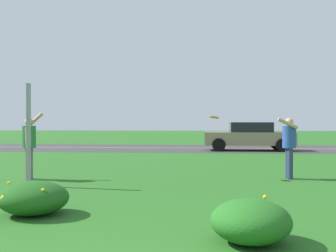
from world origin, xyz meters
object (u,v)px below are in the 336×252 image
at_px(sign_post_near_path, 29,135).
at_px(car_tan_center_right, 249,136).
at_px(frisbee_orange, 214,117).
at_px(person_thrower_green_shirt, 29,142).
at_px(person_catcher_blue_shirt, 289,142).

distance_m(sign_post_near_path, car_tan_center_right, 13.97).
bearing_deg(frisbee_orange, person_thrower_green_shirt, -172.82).
bearing_deg(sign_post_near_path, car_tan_center_right, 63.71).
bearing_deg(sign_post_near_path, frisbee_orange, 21.62).
height_order(person_thrower_green_shirt, car_tan_center_right, person_thrower_green_shirt).
relative_size(sign_post_near_path, person_catcher_blue_shirt, 1.49).
bearing_deg(person_catcher_blue_shirt, person_thrower_green_shirt, -173.97).
relative_size(person_catcher_blue_shirt, frisbee_orange, 5.98).
relative_size(sign_post_near_path, person_thrower_green_shirt, 1.37).
distance_m(sign_post_near_path, person_thrower_green_shirt, 1.20).
height_order(sign_post_near_path, person_catcher_blue_shirt, sign_post_near_path).
bearing_deg(person_catcher_blue_shirt, sign_post_near_path, -163.82).
height_order(sign_post_near_path, car_tan_center_right, sign_post_near_path).
bearing_deg(sign_post_near_path, person_thrower_green_shirt, 113.41).
xyz_separation_m(sign_post_near_path, car_tan_center_right, (6.18, 12.52, -0.42)).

